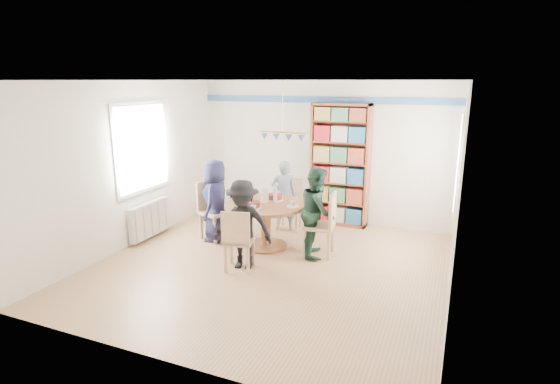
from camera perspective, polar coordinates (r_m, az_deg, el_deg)
The scene contains 14 objects.
ground at distance 6.64m, azimuth -1.34°, elevation -9.61°, with size 5.00×5.00×0.00m, color tan.
room_shell at distance 7.05m, azimuth -0.51°, elevation 5.79°, with size 5.00×5.00×5.00m.
radiator at distance 7.97m, azimuth -16.59°, elevation -3.40°, with size 0.12×1.00×0.60m.
dining_table at distance 7.18m, azimuth -1.86°, elevation -3.00°, with size 1.30×1.30×0.75m.
chair_left at distance 7.69m, azimuth -8.88°, elevation -1.96°, with size 0.57×0.57×1.02m.
chair_right at distance 6.86m, azimuth 5.85°, elevation -3.86°, with size 0.50×0.50×1.02m.
chair_far at distance 8.12m, azimuth 1.41°, elevation -1.22°, with size 0.46×0.46×0.94m.
chair_near at distance 6.31m, azimuth -5.55°, elevation -5.98°, with size 0.49×0.49×0.93m.
person_left at distance 7.54m, azimuth -8.37°, elevation -1.12°, with size 0.69×0.45×1.41m, color #181935.
person_right at distance 6.85m, azimuth 4.96°, elevation -2.58°, with size 0.69×0.54×1.42m, color #1A3528.
person_far at distance 7.99m, azimuth 0.53°, elevation -0.50°, with size 0.47×0.31×1.30m, color gray.
person_near at distance 6.38m, azimuth -4.87°, elevation -4.28°, with size 0.86×0.49×1.33m, color black.
bookshelf at distance 8.30m, azimuth 7.83°, elevation 3.35°, with size 1.10×0.33×2.30m.
tableware at distance 7.14m, azimuth -1.97°, elevation -0.94°, with size 1.14×1.14×0.30m.
Camera 1 is at (2.46, -5.55, 2.69)m, focal length 28.00 mm.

